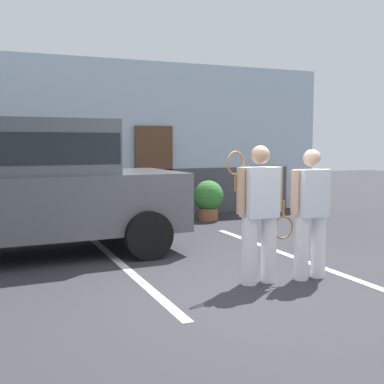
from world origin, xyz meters
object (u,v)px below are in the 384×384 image
parked_suv (20,181)px  potted_plant_by_porch (208,198)px  tennis_player_woman (310,212)px  tennis_player_man (259,212)px

parked_suv → potted_plant_by_porch: size_ratio=5.29×
potted_plant_by_porch → parked_suv: bearing=-151.7°
tennis_player_woman → parked_suv: bearing=-42.8°
tennis_player_man → potted_plant_by_porch: 5.06m
tennis_player_man → potted_plant_by_porch: tennis_player_man is taller
tennis_player_man → potted_plant_by_porch: bearing=-108.7°
parked_suv → potted_plant_by_porch: 4.69m
parked_suv → tennis_player_woman: size_ratio=2.87×
tennis_player_woman → tennis_player_man: bearing=-8.7°
parked_suv → tennis_player_woman: bearing=-41.8°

